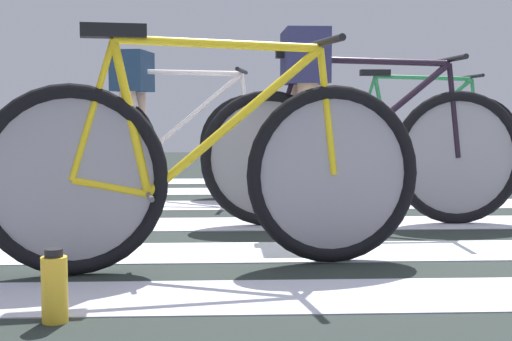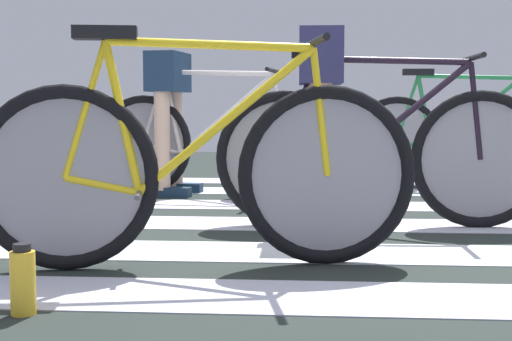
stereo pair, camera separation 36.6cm
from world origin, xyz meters
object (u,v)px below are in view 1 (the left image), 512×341
(bicycle_2_of_4, at_px, (363,153))
(bicycle_4_of_4, at_px, (416,137))
(cyclist_3_of_4, at_px, (134,103))
(water_bottle, at_px, (55,288))
(cyclist_2_of_4, at_px, (305,100))
(bicycle_3_of_4, at_px, (178,142))
(bicycle_1_of_4, at_px, (207,170))

(bicycle_2_of_4, height_order, bicycle_4_of_4, same)
(cyclist_3_of_4, relative_size, water_bottle, 4.67)
(cyclist_2_of_4, xyz_separation_m, bicycle_3_of_4, (-0.75, 1.29, -0.28))
(bicycle_2_of_4, height_order, water_bottle, bicycle_2_of_4)
(bicycle_2_of_4, distance_m, cyclist_2_of_4, 0.42)
(bicycle_2_of_4, height_order, bicycle_3_of_4, same)
(cyclist_3_of_4, xyz_separation_m, water_bottle, (0.14, -3.05, -0.56))
(cyclist_3_of_4, height_order, bicycle_4_of_4, cyclist_3_of_4)
(bicycle_2_of_4, bearing_deg, water_bottle, -126.44)
(bicycle_3_of_4, height_order, water_bottle, bicycle_3_of_4)
(bicycle_1_of_4, distance_m, bicycle_3_of_4, 2.33)
(cyclist_2_of_4, bearing_deg, bicycle_2_of_4, 0.00)
(cyclist_2_of_4, distance_m, water_bottle, 2.03)
(bicycle_2_of_4, xyz_separation_m, cyclist_3_of_4, (-1.37, 1.33, 0.27))
(bicycle_2_of_4, bearing_deg, bicycle_3_of_4, 128.88)
(cyclist_3_of_4, distance_m, water_bottle, 3.10)
(bicycle_3_of_4, height_order, cyclist_3_of_4, cyclist_3_of_4)
(bicycle_2_of_4, bearing_deg, cyclist_3_of_4, 135.15)
(bicycle_3_of_4, height_order, bicycle_4_of_4, same)
(bicycle_1_of_4, distance_m, bicycle_4_of_4, 3.52)
(bicycle_2_of_4, relative_size, cyclist_2_of_4, 1.69)
(bicycle_2_of_4, relative_size, bicycle_4_of_4, 1.00)
(bicycle_1_of_4, height_order, cyclist_2_of_4, cyclist_2_of_4)
(bicycle_1_of_4, relative_size, water_bottle, 7.89)
(bicycle_2_of_4, height_order, cyclist_3_of_4, cyclist_3_of_4)
(water_bottle, bearing_deg, bicycle_4_of_4, 61.45)
(bicycle_2_of_4, relative_size, bicycle_3_of_4, 1.01)
(cyclist_3_of_4, relative_size, bicycle_4_of_4, 0.59)
(bicycle_2_of_4, height_order, cyclist_2_of_4, cyclist_2_of_4)
(bicycle_2_of_4, bearing_deg, cyclist_2_of_4, -180.00)
(bicycle_2_of_4, relative_size, cyclist_3_of_4, 1.71)
(bicycle_1_of_4, height_order, bicycle_2_of_4, same)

